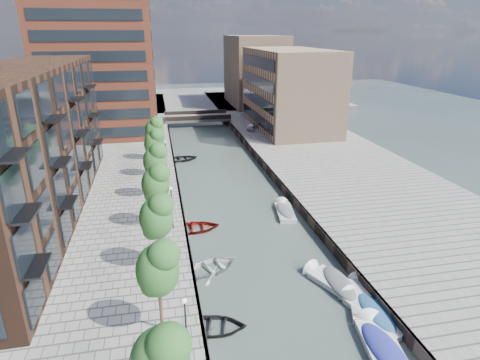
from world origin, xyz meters
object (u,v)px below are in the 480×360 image
object	(u,v)px
tree_4	(155,159)
motorboat_4	(284,211)
car	(251,126)
motorboat_2	(361,297)
sloop_2	(195,230)
sloop_3	(212,270)
motorboat_1	(333,282)
bridge	(197,118)
motorboat_0	(381,347)
tree_3	(155,182)
tree_1	(157,267)
sloop_4	(182,160)
tree_2	(156,215)
motorboat_3	(370,311)
tree_5	(154,142)
tree_0	(160,359)
sloop_0	(214,329)
tree_6	(154,129)

from	to	relation	value
tree_4	motorboat_4	world-z (taller)	tree_4
car	motorboat_2	bearing A→B (deg)	-77.57
sloop_2	motorboat_4	size ratio (longest dim) A/B	0.96
sloop_3	motorboat_1	xyz separation A→B (m)	(8.66, -3.84, 0.22)
bridge	sloop_3	bearing A→B (deg)	-94.73
tree_4	sloop_2	distance (m)	9.19
bridge	motorboat_0	distance (m)	64.55
tree_4	motorboat_2	xyz separation A→B (m)	(14.00, -19.53, -5.21)
sloop_3	tree_3	bearing A→B (deg)	6.41
tree_1	sloop_2	world-z (taller)	tree_1
sloop_4	sloop_2	bearing A→B (deg)	170.35
tree_2	sloop_2	distance (m)	9.65
sloop_4	motorboat_0	bearing A→B (deg)	-176.27
sloop_2	motorboat_0	world-z (taller)	motorboat_0
sloop_2	motorboat_0	size ratio (longest dim) A/B	0.80
sloop_4	motorboat_2	distance (m)	36.88
tree_3	car	distance (m)	40.14
tree_1	motorboat_3	size ratio (longest dim) A/B	1.12
motorboat_0	motorboat_3	xyz separation A→B (m)	(0.99, 3.14, -0.03)
tree_2	motorboat_4	world-z (taller)	tree_2
tree_5	tree_0	bearing A→B (deg)	-90.00
sloop_4	motorboat_1	bearing A→B (deg)	-173.92
bridge	tree_1	xyz separation A→B (m)	(-8.50, -61.00, 3.92)
sloop_0	sloop_4	size ratio (longest dim) A/B	0.90
sloop_2	sloop_4	world-z (taller)	sloop_4
tree_6	motorboat_4	size ratio (longest dim) A/B	1.19
car	sloop_0	bearing A→B (deg)	-89.56
tree_0	tree_4	world-z (taller)	same
sloop_0	car	xyz separation A→B (m)	(14.07, 49.67, 1.61)
motorboat_2	sloop_4	bearing A→B (deg)	106.32
tree_1	sloop_3	world-z (taller)	tree_1
tree_1	sloop_0	distance (m)	6.20
tree_0	sloop_2	distance (m)	22.22
sloop_2	sloop_3	distance (m)	7.16
motorboat_0	motorboat_3	size ratio (longest dim) A/B	1.12
sloop_3	bridge	bearing A→B (deg)	-28.97
tree_2	sloop_2	size ratio (longest dim) A/B	1.25
tree_1	tree_5	distance (m)	28.00
sloop_3	sloop_4	xyz separation A→B (m)	(-0.41, 29.69, 0.00)
tree_0	tree_2	xyz separation A→B (m)	(0.00, 14.00, 0.00)
tree_3	motorboat_2	size ratio (longest dim) A/B	1.13
tree_4	sloop_2	size ratio (longest dim) A/B	1.25
tree_5	sloop_3	world-z (taller)	tree_5
sloop_0	sloop_2	world-z (taller)	sloop_2
sloop_4	motorboat_2	world-z (taller)	motorboat_2
car	tree_3	bearing A→B (deg)	-99.31
tree_6	motorboat_2	xyz separation A→B (m)	(14.00, -33.53, -5.21)
sloop_0	tree_4	bearing A→B (deg)	20.59
tree_3	tree_1	bearing A→B (deg)	-90.00
tree_1	tree_4	distance (m)	21.00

